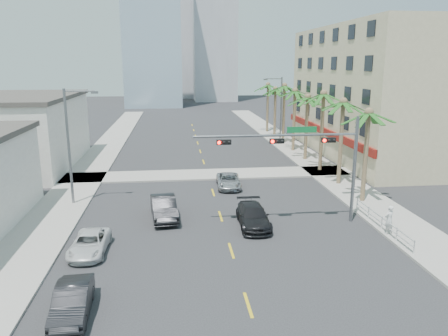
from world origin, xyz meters
name	(u,v)px	position (x,y,z in m)	size (l,w,h in m)	color
ground	(242,284)	(0.00, 0.00, 0.00)	(260.00, 260.00, 0.00)	#262628
sidewalk_right	(332,176)	(12.00, 20.00, 0.07)	(4.00, 120.00, 0.15)	gray
sidewalk_left	(79,184)	(-12.00, 20.00, 0.07)	(4.00, 120.00, 0.15)	gray
sidewalk_cross	(208,174)	(0.00, 22.00, 0.07)	(80.00, 4.00, 0.15)	gray
building_right	(387,92)	(21.99, 30.00, 7.50)	(15.25, 28.00, 15.00)	tan
building_left_far	(19,133)	(-19.50, 28.00, 3.60)	(11.00, 18.00, 7.20)	beige
tower_far_left	(151,8)	(-8.00, 95.00, 24.00)	(14.00, 14.00, 48.00)	#99B2C6
tower_far_center	(172,30)	(-3.00, 125.00, 21.00)	(16.00, 16.00, 42.00)	#ADADB2
traffic_signal_mast	(310,152)	(5.78, 7.95, 5.06)	(11.12, 0.54, 7.20)	slate
palm_tree_0	(369,114)	(11.60, 12.00, 7.08)	(4.80, 4.80, 7.80)	brown
palm_tree_1	(343,103)	(11.60, 17.20, 7.43)	(4.80, 4.80, 8.16)	brown
palm_tree_2	(324,95)	(11.60, 22.40, 7.78)	(4.80, 4.80, 8.52)	brown
palm_tree_3	(308,98)	(11.60, 27.60, 7.08)	(4.80, 4.80, 7.80)	brown
palm_tree_4	(295,92)	(11.60, 32.80, 7.43)	(4.80, 4.80, 8.16)	brown
palm_tree_5	(285,86)	(11.60, 38.00, 7.78)	(4.80, 4.80, 8.52)	brown
palm_tree_6	(276,89)	(11.60, 43.20, 7.08)	(4.80, 4.80, 7.80)	brown
palm_tree_7	(268,85)	(11.60, 48.40, 7.43)	(4.80, 4.80, 8.16)	brown
streetlight_left	(71,141)	(-11.00, 14.00, 5.06)	(2.55, 0.25, 9.00)	slate
streetlight_right	(280,107)	(11.00, 38.00, 5.06)	(2.55, 0.25, 9.00)	slate
guardrail	(382,221)	(10.30, 6.00, 0.67)	(0.08, 8.08, 1.00)	silver
car_parked_mid	(72,302)	(-7.80, -1.99, 0.69)	(1.45, 4.17, 1.37)	black
car_parked_far	(90,244)	(-8.26, 4.62, 0.59)	(1.96, 4.25, 1.18)	silver
car_lane_left	(164,208)	(-4.05, 10.05, 0.79)	(1.68, 4.81, 1.59)	black
car_lane_center	(229,181)	(1.51, 17.42, 0.61)	(2.04, 4.42, 1.23)	#B1B2B6
car_lane_right	(253,216)	(2.00, 7.82, 0.71)	(1.99, 4.89, 1.42)	black
pedestrian	(389,220)	(10.30, 5.11, 1.10)	(0.69, 0.45, 1.89)	silver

